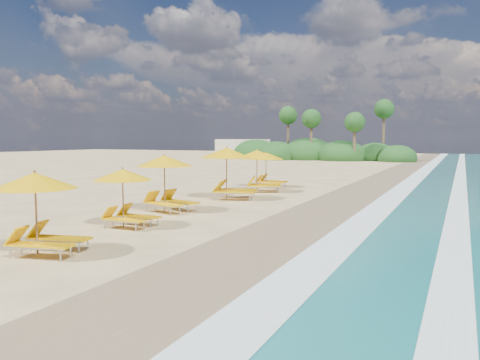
# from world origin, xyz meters

# --- Properties ---
(ground) EXTENTS (160.00, 160.00, 0.00)m
(ground) POSITION_xyz_m (0.00, 0.00, 0.00)
(ground) COLOR #D3BA7C
(ground) RESTS_ON ground
(wet_sand) EXTENTS (4.00, 160.00, 0.01)m
(wet_sand) POSITION_xyz_m (4.00, 0.00, 0.01)
(wet_sand) COLOR #8E7955
(wet_sand) RESTS_ON ground
(surf_foam) EXTENTS (4.00, 160.00, 0.01)m
(surf_foam) POSITION_xyz_m (6.70, 0.00, 0.03)
(surf_foam) COLOR white
(surf_foam) RESTS_ON ground
(station_0) EXTENTS (2.67, 2.57, 2.18)m
(station_0) POSITION_xyz_m (-1.14, -9.57, 1.22)
(station_0) COLOR olive
(station_0) RESTS_ON ground
(station_1) EXTENTS (2.18, 2.02, 2.02)m
(station_1) POSITION_xyz_m (-1.60, -5.59, 1.13)
(station_1) COLOR olive
(station_1) RESTS_ON ground
(station_2) EXTENTS (2.96, 2.87, 2.36)m
(station_2) POSITION_xyz_m (-2.29, -2.10, 1.32)
(station_2) COLOR olive
(station_2) RESTS_ON ground
(station_3) EXTENTS (3.24, 3.14, 2.60)m
(station_3) POSITION_xyz_m (-1.68, 2.50, 1.46)
(station_3) COLOR olive
(station_3) RESTS_ON ground
(station_4) EXTENTS (3.11, 3.08, 2.39)m
(station_4) POSITION_xyz_m (-1.59, 6.06, 1.34)
(station_4) COLOR olive
(station_4) RESTS_ON ground
(station_5) EXTENTS (2.42, 2.25, 2.18)m
(station_5) POSITION_xyz_m (-2.08, 8.55, 1.22)
(station_5) COLOR olive
(station_5) RESTS_ON ground
(treeline) EXTENTS (25.80, 8.80, 9.74)m
(treeline) POSITION_xyz_m (-9.94, 45.51, 1.00)
(treeline) COLOR #163D14
(treeline) RESTS_ON ground
(beach_building) EXTENTS (7.00, 5.00, 2.80)m
(beach_building) POSITION_xyz_m (-22.00, 48.00, 1.40)
(beach_building) COLOR beige
(beach_building) RESTS_ON ground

